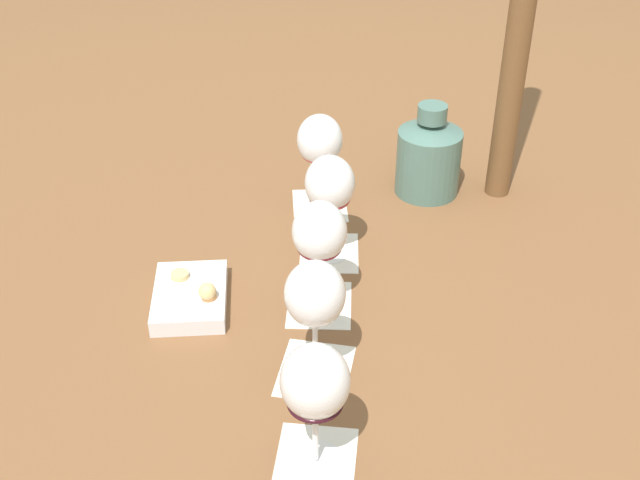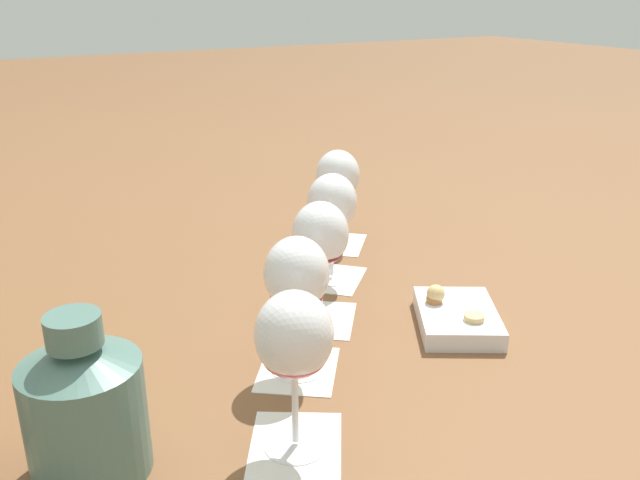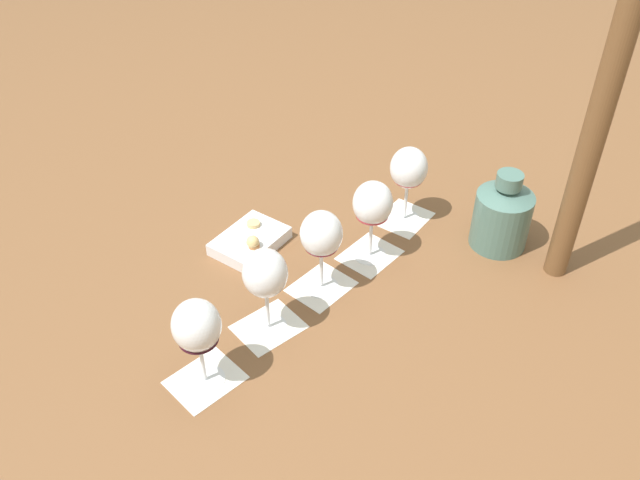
{
  "view_description": "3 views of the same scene",
  "coord_description": "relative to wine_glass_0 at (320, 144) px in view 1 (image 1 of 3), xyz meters",
  "views": [
    {
      "loc": [
        0.53,
        0.79,
        0.76
      ],
      "look_at": [
        0.0,
        -0.0,
        0.12
      ],
      "focal_mm": 45.0,
      "sensor_mm": 36.0,
      "label": 1
    },
    {
      "loc": [
        -0.43,
        -0.77,
        0.46
      ],
      "look_at": [
        0.0,
        -0.0,
        0.12
      ],
      "focal_mm": 38.0,
      "sensor_mm": 36.0,
      "label": 2
    },
    {
      "loc": [
        -0.09,
        0.96,
        0.91
      ],
      "look_at": [
        0.0,
        -0.0,
        0.12
      ],
      "focal_mm": 38.0,
      "sensor_mm": 36.0,
      "label": 3
    }
  ],
  "objects": [
    {
      "name": "ground_plane",
      "position": [
        0.16,
        0.24,
        -0.12
      ],
      "size": [
        8.0,
        8.0,
        0.0
      ],
      "primitive_type": "plane",
      "color": "brown"
    },
    {
      "name": "wine_glass_0",
      "position": [
        0.0,
        0.0,
        0.0
      ],
      "size": [
        0.08,
        0.08,
        0.18
      ],
      "color": "white",
      "rests_on": "tasting_card_0"
    },
    {
      "name": "wine_glass_3",
      "position": [
        0.25,
        0.36,
        0.0
      ],
      "size": [
        0.08,
        0.08,
        0.18
      ],
      "color": "white",
      "rests_on": "tasting_card_3"
    },
    {
      "name": "ceramic_vase",
      "position": [
        -0.19,
        0.07,
        -0.05
      ],
      "size": [
        0.12,
        0.12,
        0.17
      ],
      "color": "#4C7066",
      "rests_on": "ground_plane"
    },
    {
      "name": "tasting_card_1",
      "position": [
        0.07,
        0.13,
        -0.12
      ],
      "size": [
        0.15,
        0.15,
        0.0
      ],
      "color": "silver",
      "rests_on": "ground_plane"
    },
    {
      "name": "tasting_card_0",
      "position": [
        0.0,
        0.0,
        -0.12
      ],
      "size": [
        0.14,
        0.15,
        0.0
      ],
      "color": "silver",
      "rests_on": "ground_plane"
    },
    {
      "name": "tasting_card_2",
      "position": [
        0.16,
        0.24,
        -0.12
      ],
      "size": [
        0.15,
        0.15,
        0.0
      ],
      "color": "silver",
      "rests_on": "ground_plane"
    },
    {
      "name": "wine_glass_2",
      "position": [
        0.16,
        0.24,
        0.0
      ],
      "size": [
        0.08,
        0.08,
        0.18
      ],
      "color": "white",
      "rests_on": "tasting_card_2"
    },
    {
      "name": "wine_glass_1",
      "position": [
        0.07,
        0.13,
        0.0
      ],
      "size": [
        0.08,
        0.08,
        0.18
      ],
      "color": "white",
      "rests_on": "tasting_card_1"
    },
    {
      "name": "tasting_card_3",
      "position": [
        0.25,
        0.36,
        -0.12
      ],
      "size": [
        0.15,
        0.15,
        0.0
      ],
      "color": "silver",
      "rests_on": "ground_plane"
    },
    {
      "name": "wine_glass_4",
      "position": [
        0.34,
        0.49,
        0.0
      ],
      "size": [
        0.08,
        0.08,
        0.18
      ],
      "color": "white",
      "rests_on": "tasting_card_4"
    },
    {
      "name": "snack_dish",
      "position": [
        0.32,
        0.13,
        -0.11
      ],
      "size": [
        0.17,
        0.18,
        0.05
      ],
      "color": "silver",
      "rests_on": "ground_plane"
    },
    {
      "name": "tasting_card_4",
      "position": [
        0.34,
        0.49,
        -0.12
      ],
      "size": [
        0.15,
        0.15,
        0.0
      ],
      "color": "silver",
      "rests_on": "ground_plane"
    }
  ]
}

